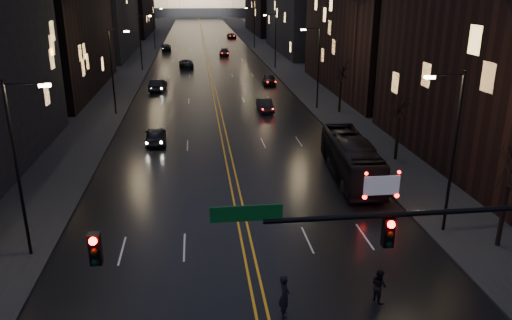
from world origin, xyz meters
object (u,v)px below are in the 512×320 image
object	(u,v)px
oncoming_car_a	(156,135)
receding_car_a	(265,105)
pedestrian_a	(284,296)
pedestrian_b	(379,285)
oncoming_car_b	(158,85)
bus	(351,158)
traffic_signal	(458,242)

from	to	relation	value
oncoming_car_a	receding_car_a	world-z (taller)	oncoming_car_a
pedestrian_a	pedestrian_b	bearing A→B (deg)	-79.89
oncoming_car_b	pedestrian_a	bearing A→B (deg)	106.76
oncoming_car_a	pedestrian_b	distance (m)	27.17
oncoming_car_a	receding_car_a	size ratio (longest dim) A/B	1.06
bus	oncoming_car_a	bearing A→B (deg)	148.85
traffic_signal	receding_car_a	distance (m)	39.99
pedestrian_b	oncoming_car_b	bearing A→B (deg)	-2.80
receding_car_a	pedestrian_b	world-z (taller)	pedestrian_b
bus	oncoming_car_b	bearing A→B (deg)	118.81
oncoming_car_b	pedestrian_a	distance (m)	49.98
bus	pedestrian_b	xyz separation A→B (m)	(-3.22, -14.62, -0.69)
bus	pedestrian_b	size ratio (longest dim) A/B	6.77
traffic_signal	pedestrian_b	bearing A→B (deg)	100.19
pedestrian_a	pedestrian_b	world-z (taller)	pedestrian_a
oncoming_car_b	pedestrian_a	world-z (taller)	pedestrian_a
traffic_signal	oncoming_car_a	distance (m)	31.65
traffic_signal	oncoming_car_a	size ratio (longest dim) A/B	3.94
pedestrian_b	traffic_signal	bearing A→B (deg)	172.96
oncoming_car_b	pedestrian_b	distance (m)	50.34
traffic_signal	bus	world-z (taller)	traffic_signal
oncoming_car_a	pedestrian_a	size ratio (longest dim) A/B	2.31
traffic_signal	pedestrian_b	world-z (taller)	traffic_signal
traffic_signal	pedestrian_a	xyz separation A→B (m)	(-5.00, 3.69, -4.15)
oncoming_car_a	oncoming_car_b	bearing A→B (deg)	-89.18
oncoming_car_a	receding_car_a	distance (m)	15.47
bus	receding_car_a	bearing A→B (deg)	102.91
traffic_signal	oncoming_car_b	distance (m)	54.79
traffic_signal	pedestrian_a	distance (m)	7.47
bus	oncoming_car_a	xyz separation A→B (m)	(-14.39, 10.14, -0.71)
traffic_signal	oncoming_car_b	world-z (taller)	traffic_signal
traffic_signal	bus	size ratio (longest dim) A/B	1.65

